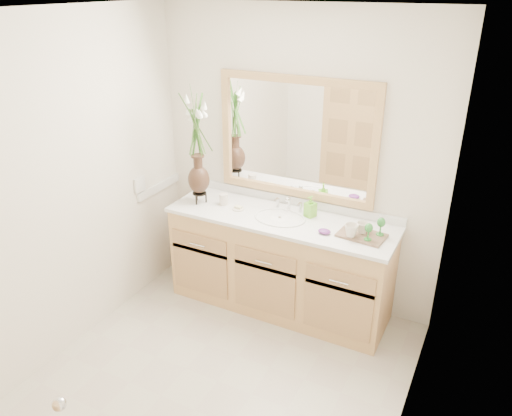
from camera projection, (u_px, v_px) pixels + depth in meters
The scene contains 21 objects.
floor at pixel (217, 381), 3.46m from camera, with size 2.60×2.60×0.00m, color beige.
ceiling at pixel (202, 10), 2.46m from camera, with size 2.40×2.60×0.02m, color white.
wall_back at pixel (296, 162), 4.01m from camera, with size 2.40×0.02×2.40m, color white.
wall_front at pixel (32, 363), 1.91m from camera, with size 2.40×0.02×2.40m, color white.
wall_left at pixel (64, 191), 3.46m from camera, with size 0.02×2.60×2.40m, color white.
wall_right at pixel (417, 277), 2.46m from camera, with size 0.02×2.60×2.40m, color white.
vanity at pixel (280, 264), 4.12m from camera, with size 1.80×0.55×0.80m.
counter at pixel (281, 219), 3.94m from camera, with size 1.84×0.57×0.03m, color white.
sink at pixel (280, 224), 3.95m from camera, with size 0.38×0.34×0.23m.
mirror at pixel (296, 138), 3.91m from camera, with size 1.32×0.04×0.97m.
switch_plate at pixel (140, 184), 4.17m from camera, with size 0.02×0.12×0.12m, color white.
flower_vase at pixel (197, 135), 3.96m from camera, with size 0.21×0.21×0.86m.
tumbler at pixel (224, 199), 4.14m from camera, with size 0.07×0.07×0.09m, color beige.
soap_dish at pixel (238, 208), 4.06m from camera, with size 0.10×0.10×0.03m.
soap_bottle at pixel (310, 207), 3.92m from camera, with size 0.07×0.07×0.15m, color #6CC42E.
purple_dish at pixel (324, 231), 3.68m from camera, with size 0.10×0.08×0.03m, color #69297B.
tray at pixel (362, 235), 3.64m from camera, with size 0.33×0.22×0.02m, color brown.
mug_left at pixel (351, 230), 3.59m from camera, with size 0.10×0.09×0.10m, color beige.
mug_right at pixel (362, 227), 3.64m from camera, with size 0.09×0.08×0.09m, color beige.
goblet_front at pixel (369, 229), 3.53m from camera, with size 0.06×0.06×0.13m.
goblet_back at pixel (381, 223), 3.59m from camera, with size 0.06×0.06×0.14m.
Camera 1 is at (1.45, -2.23, 2.54)m, focal length 35.00 mm.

